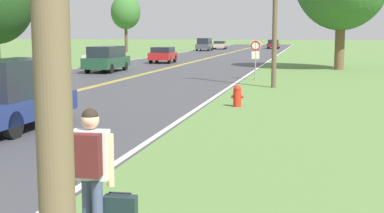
{
  "coord_description": "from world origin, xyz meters",
  "views": [
    {
      "loc": [
        10.56,
        -3.79,
        2.69
      ],
      "look_at": [
        8.03,
        7.64,
        1.06
      ],
      "focal_mm": 50.0,
      "sensor_mm": 36.0,
      "label": 1
    }
  ],
  "objects": [
    {
      "name": "hitchhiker_person",
      "position": [
        7.9,
        2.31,
        1.07
      ],
      "size": [
        0.59,
        0.43,
        1.75
      ],
      "rotation": [
        0.0,
        0.0,
        1.64
      ],
      "color": "#475175",
      "rests_on": "ground"
    },
    {
      "name": "fire_hydrant",
      "position": [
        8.0,
        15.45,
        0.41
      ],
      "size": [
        0.45,
        0.29,
        0.8
      ],
      "color": "red",
      "rests_on": "ground"
    },
    {
      "name": "traffic_sign",
      "position": [
        7.51,
        26.76,
        1.7
      ],
      "size": [
        0.6,
        0.1,
        2.27
      ],
      "color": "gray",
      "rests_on": "ground"
    },
    {
      "name": "utility_pole_midground",
      "position": [
        8.83,
        22.69,
        4.14
      ],
      "size": [
        1.8,
        0.24,
        7.98
      ],
      "color": "brown",
      "rests_on": "ground"
    },
    {
      "name": "tree_left_verge",
      "position": [
        -14.24,
        66.43,
        5.45
      ],
      "size": [
        4.04,
        4.04,
        7.8
      ],
      "color": "brown",
      "rests_on": "ground"
    },
    {
      "name": "car_dark_blue_van_nearest",
      "position": [
        2.5,
        9.61,
        1.01
      ],
      "size": [
        1.84,
        4.34,
        1.94
      ],
      "rotation": [
        0.0,
        0.0,
        -1.59
      ],
      "color": "black",
      "rests_on": "ground"
    },
    {
      "name": "car_dark_green_suv_approaching",
      "position": [
        -3.15,
        30.95,
        0.92
      ],
      "size": [
        1.9,
        4.77,
        1.76
      ],
      "rotation": [
        0.0,
        0.0,
        1.59
      ],
      "color": "black",
      "rests_on": "ground"
    },
    {
      "name": "car_white_sedan_mid_near",
      "position": [
        -5.36,
        35.99,
        0.8
      ],
      "size": [
        2.1,
        4.85,
        1.55
      ],
      "rotation": [
        0.0,
        0.0,
        1.62
      ],
      "color": "black",
      "rests_on": "ground"
    },
    {
      "name": "car_red_hatchback_mid_far",
      "position": [
        -2.25,
        42.15,
        0.78
      ],
      "size": [
        1.99,
        3.54,
        1.42
      ],
      "rotation": [
        0.0,
        0.0,
        1.6
      ],
      "color": "black",
      "rests_on": "ground"
    },
    {
      "name": "car_dark_grey_suv_receding",
      "position": [
        -4.95,
        74.96,
        0.98
      ],
      "size": [
        1.92,
        4.37,
        1.88
      ],
      "rotation": [
        0.0,
        0.0,
        1.57
      ],
      "color": "black",
      "rests_on": "ground"
    },
    {
      "name": "car_champagne_sedan_distant",
      "position": [
        -3.88,
        82.55,
        0.72
      ],
      "size": [
        2.09,
        4.27,
        1.34
      ],
      "rotation": [
        0.0,
        0.0,
        1.61
      ],
      "color": "black",
      "rests_on": "ground"
    },
    {
      "name": "car_maroon_van_horizon",
      "position": [
        4.41,
        87.96,
        0.81
      ],
      "size": [
        1.96,
        4.42,
        1.51
      ],
      "rotation": [
        0.0,
        0.0,
        -1.59
      ],
      "color": "black",
      "rests_on": "ground"
    }
  ]
}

